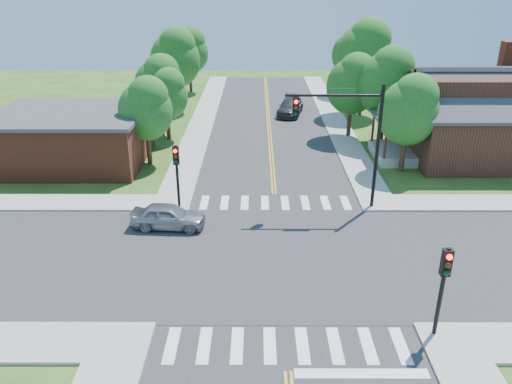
{
  "coord_description": "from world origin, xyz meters",
  "views": [
    {
      "loc": [
        -1.08,
        -20.66,
        12.55
      ],
      "look_at": [
        -1.12,
        2.86,
        2.2
      ],
      "focal_mm": 35.0,
      "sensor_mm": 36.0,
      "label": 1
    }
  ],
  "objects_px": {
    "signal_mast_ne": "(349,127)",
    "signal_pole_se": "(444,276)",
    "car_silver": "(168,217)",
    "house_ne": "(483,114)",
    "signal_pole_nw": "(177,165)",
    "car_dgrey": "(290,107)"
  },
  "relations": [
    {
      "from": "house_ne",
      "to": "car_dgrey",
      "type": "height_order",
      "value": "house_ne"
    },
    {
      "from": "car_dgrey",
      "to": "signal_pole_nw",
      "type": "bearing_deg",
      "value": -98.53
    },
    {
      "from": "signal_mast_ne",
      "to": "car_silver",
      "type": "bearing_deg",
      "value": -165.4
    },
    {
      "from": "signal_pole_se",
      "to": "car_dgrey",
      "type": "xyz_separation_m",
      "value": [
        -3.46,
        32.1,
        -1.91
      ]
    },
    {
      "from": "signal_mast_ne",
      "to": "house_ne",
      "type": "bearing_deg",
      "value": 37.68
    },
    {
      "from": "signal_mast_ne",
      "to": "car_dgrey",
      "type": "height_order",
      "value": "signal_mast_ne"
    },
    {
      "from": "signal_mast_ne",
      "to": "house_ne",
      "type": "relative_size",
      "value": 0.55
    },
    {
      "from": "signal_pole_nw",
      "to": "car_silver",
      "type": "relative_size",
      "value": 0.94
    },
    {
      "from": "signal_pole_nw",
      "to": "house_ne",
      "type": "height_order",
      "value": "house_ne"
    },
    {
      "from": "signal_mast_ne",
      "to": "signal_pole_se",
      "type": "distance_m",
      "value": 11.55
    },
    {
      "from": "signal_pole_nw",
      "to": "house_ne",
      "type": "relative_size",
      "value": 0.29
    },
    {
      "from": "signal_pole_se",
      "to": "signal_pole_nw",
      "type": "distance_m",
      "value": 15.84
    },
    {
      "from": "house_ne",
      "to": "car_dgrey",
      "type": "relative_size",
      "value": 2.39
    },
    {
      "from": "house_ne",
      "to": "car_silver",
      "type": "xyz_separation_m",
      "value": [
        -20.9,
        -11.18,
        -2.66
      ]
    },
    {
      "from": "house_ne",
      "to": "car_dgrey",
      "type": "xyz_separation_m",
      "value": [
        -12.97,
        12.25,
        -2.58
      ]
    },
    {
      "from": "car_silver",
      "to": "car_dgrey",
      "type": "distance_m",
      "value": 24.73
    },
    {
      "from": "signal_pole_se",
      "to": "car_dgrey",
      "type": "relative_size",
      "value": 0.69
    },
    {
      "from": "car_silver",
      "to": "signal_pole_nw",
      "type": "bearing_deg",
      "value": -0.18
    },
    {
      "from": "signal_mast_ne",
      "to": "car_dgrey",
      "type": "distance_m",
      "value": 21.36
    },
    {
      "from": "signal_mast_ne",
      "to": "car_silver",
      "type": "height_order",
      "value": "signal_mast_ne"
    },
    {
      "from": "signal_pole_se",
      "to": "car_silver",
      "type": "xyz_separation_m",
      "value": [
        -11.39,
        8.68,
        -1.99
      ]
    },
    {
      "from": "signal_pole_se",
      "to": "car_silver",
      "type": "bearing_deg",
      "value": 142.69
    }
  ]
}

